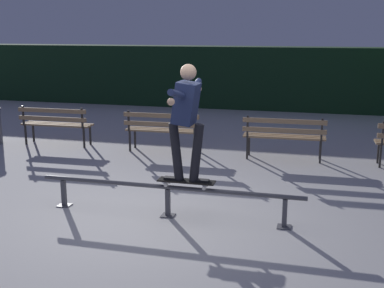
{
  "coord_description": "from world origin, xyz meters",
  "views": [
    {
      "loc": [
        1.97,
        -5.96,
        2.52
      ],
      "look_at": [
        0.13,
        0.98,
        0.85
      ],
      "focal_mm": 46.3,
      "sensor_mm": 36.0,
      "label": 1
    }
  ],
  "objects_px": {
    "park_bench_leftmost": "(55,122)",
    "park_bench_left_center": "(163,127)",
    "skateboarder": "(186,113)",
    "skateboard": "(186,181)",
    "park_bench_right_center": "(284,133)",
    "grind_rail": "(168,192)"
  },
  "relations": [
    {
      "from": "park_bench_leftmost",
      "to": "park_bench_left_center",
      "type": "distance_m",
      "value": 2.49
    },
    {
      "from": "grind_rail",
      "to": "skateboard",
      "type": "relative_size",
      "value": 4.79
    },
    {
      "from": "skateboard",
      "to": "park_bench_left_center",
      "type": "relative_size",
      "value": 0.48
    },
    {
      "from": "skateboarder",
      "to": "park_bench_leftmost",
      "type": "distance_m",
      "value": 5.32
    },
    {
      "from": "grind_rail",
      "to": "park_bench_left_center",
      "type": "xyz_separation_m",
      "value": [
        -1.19,
        3.44,
        0.2
      ]
    },
    {
      "from": "skateboard",
      "to": "park_bench_leftmost",
      "type": "height_order",
      "value": "park_bench_leftmost"
    },
    {
      "from": "park_bench_right_center",
      "to": "skateboard",
      "type": "bearing_deg",
      "value": -106.65
    },
    {
      "from": "skateboard",
      "to": "park_bench_leftmost",
      "type": "relative_size",
      "value": 0.48
    },
    {
      "from": "skateboard",
      "to": "park_bench_left_center",
      "type": "distance_m",
      "value": 3.74
    },
    {
      "from": "skateboarder",
      "to": "park_bench_leftmost",
      "type": "relative_size",
      "value": 0.97
    },
    {
      "from": "skateboard",
      "to": "park_bench_right_center",
      "type": "distance_m",
      "value": 3.59
    },
    {
      "from": "skateboarder",
      "to": "park_bench_left_center",
      "type": "xyz_separation_m",
      "value": [
        -1.46,
        3.44,
        -0.92
      ]
    },
    {
      "from": "park_bench_leftmost",
      "to": "park_bench_left_center",
      "type": "height_order",
      "value": "same"
    },
    {
      "from": "skateboarder",
      "to": "park_bench_left_center",
      "type": "height_order",
      "value": "skateboarder"
    },
    {
      "from": "skateboard",
      "to": "park_bench_left_center",
      "type": "xyz_separation_m",
      "value": [
        -1.46,
        3.44,
        0.02
      ]
    },
    {
      "from": "park_bench_leftmost",
      "to": "park_bench_right_center",
      "type": "relative_size",
      "value": 1.0
    },
    {
      "from": "skateboard",
      "to": "park_bench_right_center",
      "type": "bearing_deg",
      "value": 73.35
    },
    {
      "from": "park_bench_leftmost",
      "to": "park_bench_right_center",
      "type": "distance_m",
      "value": 4.98
    },
    {
      "from": "park_bench_leftmost",
      "to": "grind_rail",
      "type": "bearing_deg",
      "value": -43.05
    },
    {
      "from": "grind_rail",
      "to": "park_bench_leftmost",
      "type": "relative_size",
      "value": 2.32
    },
    {
      "from": "grind_rail",
      "to": "park_bench_right_center",
      "type": "relative_size",
      "value": 2.32
    },
    {
      "from": "skateboarder",
      "to": "grind_rail",
      "type": "bearing_deg",
      "value": 180.0
    }
  ]
}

